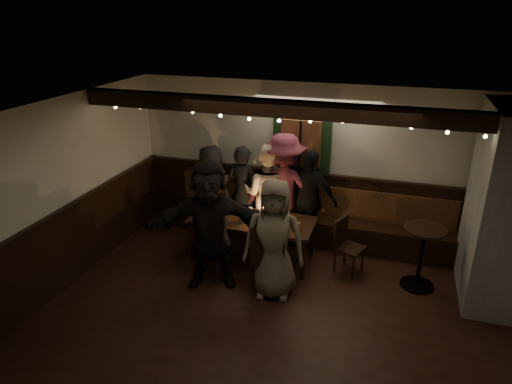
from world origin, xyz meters
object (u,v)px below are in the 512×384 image
(person_e, at_px, (310,199))
(person_f, at_px, (210,224))
(dining_table, at_px, (252,223))
(person_d, at_px, (284,189))
(chair_near_left, at_px, (208,247))
(chair_near_right, at_px, (267,254))
(chair_end, at_px, (345,242))
(person_g, at_px, (274,239))
(high_top, at_px, (422,250))
(person_b, at_px, (243,191))
(person_c, at_px, (267,194))
(person_a, at_px, (212,189))

(person_e, distance_m, person_f, 1.90)
(dining_table, bearing_deg, person_d, 68.43)
(chair_near_left, bearing_deg, chair_near_right, -0.35)
(chair_near_right, distance_m, chair_end, 1.29)
(person_e, height_order, person_f, person_f)
(chair_near_right, bearing_deg, person_g, -22.11)
(chair_near_left, xyz_separation_m, chair_end, (1.82, 0.87, -0.07))
(high_top, distance_m, person_b, 2.98)
(chair_near_left, bearing_deg, person_e, 52.77)
(person_e, bearing_deg, person_c, 24.05)
(person_e, height_order, person_g, person_g)
(chair_near_left, xyz_separation_m, person_f, (0.07, -0.05, 0.39))
(chair_end, distance_m, high_top, 1.07)
(person_c, bearing_deg, high_top, 163.53)
(dining_table, xyz_separation_m, person_b, (-0.40, 0.76, 0.18))
(person_b, distance_m, person_c, 0.46)
(chair_near_right, relative_size, chair_end, 1.23)
(high_top, xyz_separation_m, person_a, (-3.46, 0.79, 0.19))
(person_c, bearing_deg, person_g, 108.82)
(person_e, bearing_deg, chair_near_right, 96.27)
(person_b, bearing_deg, person_f, 105.58)
(dining_table, relative_size, person_f, 1.03)
(dining_table, relative_size, chair_near_right, 1.87)
(dining_table, xyz_separation_m, chair_end, (1.41, 0.12, -0.15))
(person_a, xyz_separation_m, person_f, (0.65, -1.58, 0.16))
(chair_near_left, height_order, chair_near_right, chair_near_right)
(chair_near_right, xyz_separation_m, person_e, (0.27, 1.51, 0.24))
(dining_table, bearing_deg, person_c, 86.38)
(chair_near_right, xyz_separation_m, person_a, (-1.46, 1.54, 0.19))
(person_c, xyz_separation_m, person_e, (0.70, 0.10, -0.03))
(dining_table, relative_size, person_c, 1.13)
(person_c, height_order, person_e, person_c)
(person_c, distance_m, person_e, 0.70)
(chair_end, relative_size, person_a, 0.54)
(person_b, height_order, person_g, person_g)
(chair_near_right, xyz_separation_m, chair_end, (0.94, 0.88, -0.11))
(chair_end, xyz_separation_m, person_d, (-1.12, 0.63, 0.46))
(chair_near_right, distance_m, person_g, 0.28)
(person_b, bearing_deg, person_e, -166.81)
(chair_near_left, distance_m, chair_end, 2.02)
(chair_near_right, xyz_separation_m, person_b, (-0.87, 1.51, 0.22))
(person_d, relative_size, person_f, 1.00)
(person_g, bearing_deg, dining_table, 116.88)
(chair_near_left, xyz_separation_m, person_g, (0.98, -0.04, 0.30))
(person_a, height_order, person_g, person_g)
(person_f, height_order, person_g, person_f)
(person_a, bearing_deg, person_c, -172.39)
(chair_end, relative_size, high_top, 0.90)
(person_c, bearing_deg, person_f, 74.40)
(high_top, xyz_separation_m, person_e, (-1.73, 0.77, 0.23))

